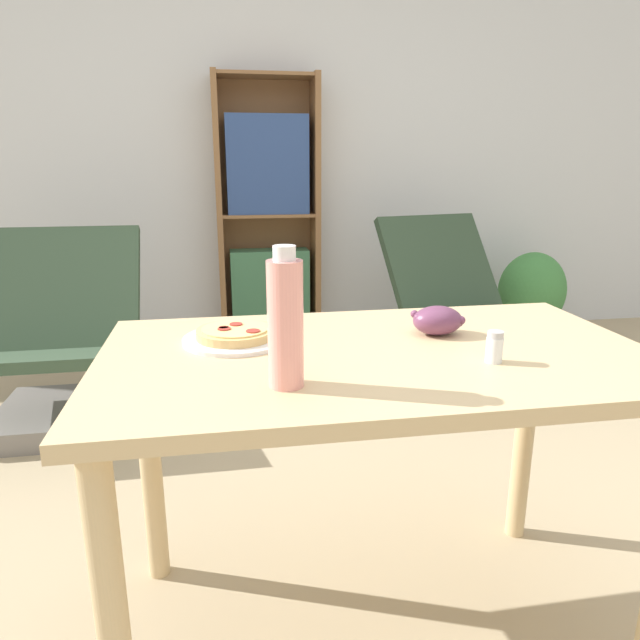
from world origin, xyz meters
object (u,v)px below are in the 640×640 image
(lounge_chair_near, at_px, (66,364))
(potted_plant_floor, at_px, (531,295))
(salt_shaker, at_px, (495,347))
(bookshelf, at_px, (268,226))
(pizza_on_plate, at_px, (236,335))
(drink_bottle, at_px, (285,322))
(lounge_chair_far, at_px, (453,325))
(grape_bunch, at_px, (437,320))

(lounge_chair_near, height_order, potted_plant_floor, lounge_chair_near)
(salt_shaker, bearing_deg, bookshelf, 95.84)
(potted_plant_floor, bearing_deg, salt_shaker, -121.83)
(pizza_on_plate, height_order, bookshelf, bookshelf)
(drink_bottle, distance_m, potted_plant_floor, 3.13)
(salt_shaker, bearing_deg, lounge_chair_near, 129.99)
(salt_shaker, height_order, bookshelf, bookshelf)
(pizza_on_plate, distance_m, salt_shaker, 0.60)
(salt_shaker, height_order, lounge_chair_near, lounge_chair_near)
(bookshelf, distance_m, potted_plant_floor, 1.81)
(bookshelf, bearing_deg, lounge_chair_far, -38.01)
(drink_bottle, xyz_separation_m, lounge_chair_far, (1.17, 1.93, -0.61))
(grape_bunch, xyz_separation_m, lounge_chair_far, (0.76, 1.66, -0.52))
(grape_bunch, distance_m, lounge_chair_near, 1.91)
(grape_bunch, xyz_separation_m, bookshelf, (-0.22, 2.42, -0.02))
(lounge_chair_far, height_order, bookshelf, bookshelf)
(lounge_chair_far, bearing_deg, salt_shaker, -123.82)
(pizza_on_plate, bearing_deg, drink_bottle, -73.74)
(drink_bottle, bearing_deg, pizza_on_plate, 106.26)
(potted_plant_floor, bearing_deg, pizza_on_plate, -133.58)
(lounge_chair_near, distance_m, bookshelf, 1.58)
(bookshelf, bearing_deg, grape_bunch, -84.75)
(drink_bottle, xyz_separation_m, bookshelf, (0.19, 2.70, -0.11))
(drink_bottle, bearing_deg, grape_bunch, 33.97)
(salt_shaker, xyz_separation_m, bookshelf, (-0.27, 2.64, -0.02))
(salt_shaker, bearing_deg, pizza_on_plate, 155.78)
(lounge_chair_far, bearing_deg, potted_plant_floor, 19.33)
(pizza_on_plate, xyz_separation_m, drink_bottle, (0.09, -0.30, 0.11))
(grape_bunch, distance_m, drink_bottle, 0.50)
(grape_bunch, distance_m, potted_plant_floor, 2.65)
(pizza_on_plate, bearing_deg, lounge_chair_far, 52.41)
(bookshelf, relative_size, potted_plant_floor, 2.79)
(pizza_on_plate, xyz_separation_m, salt_shaker, (0.54, -0.24, 0.02))
(drink_bottle, bearing_deg, salt_shaker, 7.28)
(pizza_on_plate, height_order, salt_shaker, salt_shaker)
(pizza_on_plate, bearing_deg, salt_shaker, -24.22)
(lounge_chair_far, bearing_deg, lounge_chair_near, 175.90)
(lounge_chair_near, bearing_deg, bookshelf, 45.99)
(pizza_on_plate, distance_m, lounge_chair_far, 2.12)
(lounge_chair_far, bearing_deg, bookshelf, 128.95)
(pizza_on_plate, relative_size, salt_shaker, 3.67)
(pizza_on_plate, height_order, potted_plant_floor, pizza_on_plate)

